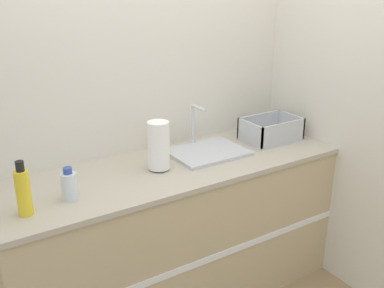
{
  "coord_description": "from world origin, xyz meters",
  "views": [
    {
      "loc": [
        -1.2,
        -1.77,
        1.94
      ],
      "look_at": [
        0.11,
        0.29,
        1.03
      ],
      "focal_mm": 42.0,
      "sensor_mm": 36.0,
      "label": 1
    }
  ],
  "objects_px": {
    "bottle_yellow": "(23,191)",
    "soap_dispenser": "(160,142)",
    "sink": "(206,150)",
    "paper_towel_roll": "(159,146)",
    "dish_rack": "(271,132)",
    "bottle_clear": "(69,185)"
  },
  "relations": [
    {
      "from": "sink",
      "to": "paper_towel_roll",
      "type": "xyz_separation_m",
      "value": [
        -0.37,
        -0.07,
        0.12
      ]
    },
    {
      "from": "bottle_clear",
      "to": "paper_towel_roll",
      "type": "bearing_deg",
      "value": 9.12
    },
    {
      "from": "bottle_clear",
      "to": "bottle_yellow",
      "type": "bearing_deg",
      "value": -169.87
    },
    {
      "from": "soap_dispenser",
      "to": "dish_rack",
      "type": "bearing_deg",
      "value": -19.16
    },
    {
      "from": "sink",
      "to": "paper_towel_roll",
      "type": "relative_size",
      "value": 1.6
    },
    {
      "from": "sink",
      "to": "dish_rack",
      "type": "distance_m",
      "value": 0.5
    },
    {
      "from": "sink",
      "to": "soap_dispenser",
      "type": "xyz_separation_m",
      "value": [
        -0.21,
        0.21,
        0.03
      ]
    },
    {
      "from": "dish_rack",
      "to": "bottle_yellow",
      "type": "height_order",
      "value": "bottle_yellow"
    },
    {
      "from": "sink",
      "to": "bottle_yellow",
      "type": "xyz_separation_m",
      "value": [
        -1.14,
        -0.2,
        0.1
      ]
    },
    {
      "from": "bottle_yellow",
      "to": "soap_dispenser",
      "type": "distance_m",
      "value": 1.02
    },
    {
      "from": "bottle_yellow",
      "to": "bottle_clear",
      "type": "height_order",
      "value": "bottle_yellow"
    },
    {
      "from": "sink",
      "to": "bottle_clear",
      "type": "relative_size",
      "value": 2.69
    },
    {
      "from": "paper_towel_roll",
      "to": "bottle_clear",
      "type": "distance_m",
      "value": 0.56
    },
    {
      "from": "bottle_yellow",
      "to": "bottle_clear",
      "type": "bearing_deg",
      "value": 10.13
    },
    {
      "from": "sink",
      "to": "soap_dispenser",
      "type": "bearing_deg",
      "value": 134.55
    },
    {
      "from": "sink",
      "to": "bottle_clear",
      "type": "height_order",
      "value": "sink"
    },
    {
      "from": "sink",
      "to": "bottle_yellow",
      "type": "height_order",
      "value": "sink"
    },
    {
      "from": "sink",
      "to": "bottle_clear",
      "type": "distance_m",
      "value": 0.93
    },
    {
      "from": "bottle_clear",
      "to": "soap_dispenser",
      "type": "relative_size",
      "value": 1.56
    },
    {
      "from": "bottle_yellow",
      "to": "bottle_clear",
      "type": "relative_size",
      "value": 1.57
    },
    {
      "from": "bottle_clear",
      "to": "sink",
      "type": "bearing_deg",
      "value": 9.8
    },
    {
      "from": "dish_rack",
      "to": "bottle_yellow",
      "type": "distance_m",
      "value": 1.65
    }
  ]
}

